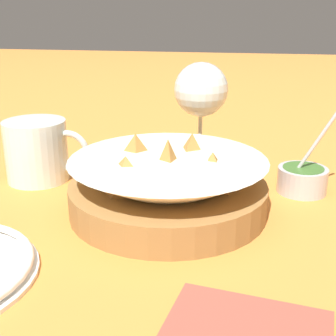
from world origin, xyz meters
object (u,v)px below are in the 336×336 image
object	(u,v)px
wine_glass	(201,92)
sauce_cup	(302,178)
beer_mug	(38,153)
food_basket	(168,186)

from	to	relation	value
wine_glass	sauce_cup	bearing A→B (deg)	-38.27
beer_mug	sauce_cup	bearing A→B (deg)	2.36
sauce_cup	beer_mug	distance (m)	0.38
food_basket	beer_mug	distance (m)	0.22
beer_mug	wine_glass	bearing A→B (deg)	31.64
food_basket	sauce_cup	bearing A→B (deg)	28.16
wine_glass	beer_mug	xyz separation A→B (m)	(-0.22, -0.14, -0.07)
beer_mug	food_basket	bearing A→B (deg)	-20.42
sauce_cup	wine_glass	size ratio (longest dim) A/B	0.79
food_basket	beer_mug	world-z (taller)	food_basket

